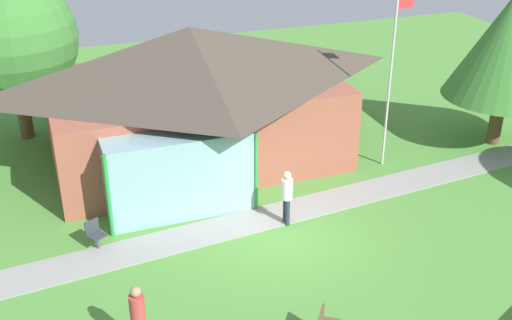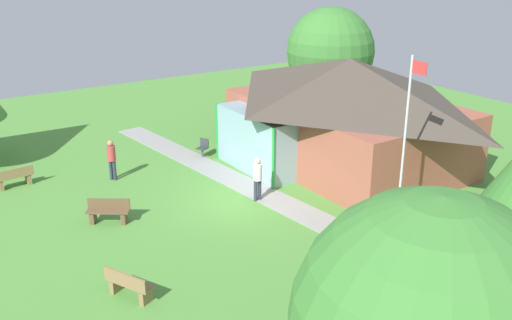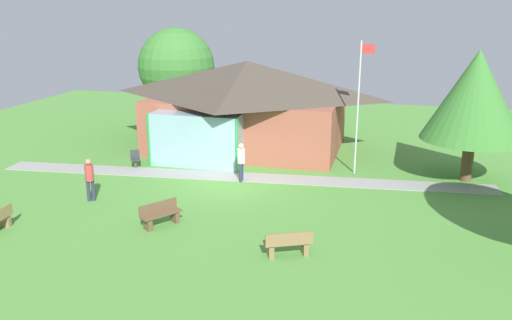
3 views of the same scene
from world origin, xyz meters
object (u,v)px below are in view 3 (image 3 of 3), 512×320
Objects in this scene: bench_front_right at (288,244)px; visitor_strolling_lawn at (90,176)px; pavilion at (246,104)px; flagpole at (359,103)px; tree_east_hedge at (475,96)px; patio_chair_west at (135,160)px; visitor_on_path at (241,159)px; tree_behind_pavilion_left at (177,67)px; bench_front_center at (161,215)px.

visitor_strolling_lawn reaches higher than bench_front_right.
flagpole is (6.14, -2.93, 0.87)m from pavilion.
tree_east_hedge is (6.19, 9.28, 3.42)m from bench_front_right.
patio_chair_west is (-10.28, -1.92, -2.91)m from flagpole.
bench_front_right is (4.80, -12.07, -2.05)m from pavilion.
pavilion is 5.82m from visitor_on_path.
bench_front_right is at bearing -56.95° from tree_behind_pavilion_left.
tree_east_hedge reaches higher than pavilion.
pavilion reaches higher than visitor_strolling_lawn.
bench_front_right is at bearing -98.29° from flagpole.
bench_front_right is 11.50m from patio_chair_west.
bench_front_center is 0.24× the size of tree_behind_pavilion_left.
bench_front_center is at bearing -90.19° from pavilion.
flagpole is 10.49m from bench_front_center.
tree_behind_pavilion_left is at bearing 157.92° from tree_east_hedge.
tree_east_hedge is 17.93m from tree_behind_pavilion_left.
bench_front_center is at bearing 123.40° from visitor_strolling_lawn.
visitor_strolling_lawn reaches higher than patio_chair_west.
bench_front_center is at bearing 141.09° from bench_front_right.
tree_behind_pavilion_left is at bearing 144.87° from pavilion.
tree_east_hedge is 0.92× the size of tree_behind_pavilion_left.
bench_front_center is (-6.17, -7.96, -2.92)m from flagpole.
bench_front_right is at bearing 112.70° from patio_chair_west.
tree_behind_pavilion_left is at bearing 97.79° from bench_front_right.
flagpole reaches higher than bench_front_right.
visitor_strolling_lawn is (-3.77, -9.33, -1.43)m from pavilion.
tree_east_hedge reaches higher than visitor_on_path.
pavilion is at bearing -145.55° from bench_front_center.
tree_behind_pavilion_left is (-5.59, 14.85, 3.47)m from bench_front_center.
pavilion is at bearing -145.97° from visitor_strolling_lawn.
visitor_strolling_lawn and visitor_on_path have the same top height.
visitor_on_path is (-4.79, -2.54, -2.30)m from flagpole.
patio_chair_west is at bearing -95.82° from visitor_on_path.
tree_behind_pavilion_left is (-1.47, 8.80, 3.45)m from patio_chair_west.
tree_east_hedge is at bearing 106.28° from visitor_on_path.
patio_chair_west is 0.49× the size of visitor_strolling_lawn.
patio_chair_west is 15.66m from tree_east_hedge.
flagpole is 3.92× the size of bench_front_right.
pavilion is 6.23× the size of visitor_on_path.
pavilion is 7.30× the size of bench_front_center.
tree_behind_pavilion_left reaches higher than bench_front_right.
patio_chair_west is 0.49× the size of visitor_on_path.
visitor_strolling_lawn is (-3.74, 1.56, 0.62)m from bench_front_center.
pavilion is 6.23× the size of visitor_strolling_lawn.
visitor_strolling_lawn is at bearing -82.08° from tree_behind_pavilion_left.
pavilion is 13.15m from bench_front_right.
flagpole reaches higher than patio_chair_west.
tree_east_hedge is (14.77, 6.55, 2.80)m from visitor_strolling_lawn.
bench_front_center is 0.85× the size of visitor_strolling_lawn.
tree_east_hedge reaches higher than visitor_strolling_lawn.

